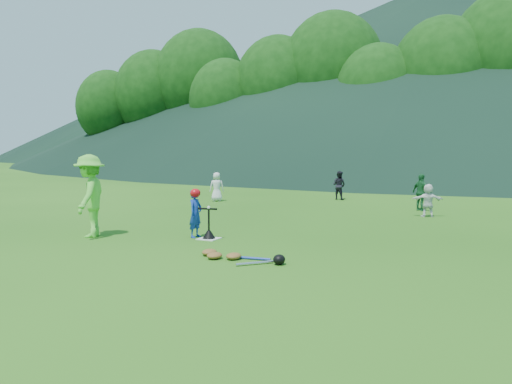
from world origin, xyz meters
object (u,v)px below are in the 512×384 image
batter_child (196,214)px  batting_tee (209,234)px  fielder_c (421,192)px  fielder_d (428,200)px  fielder_b (339,185)px  home_plate (209,239)px  fielder_a (217,187)px  adult_coach (90,196)px  equipment_pile (233,256)px

batter_child → batting_tee: bearing=-97.8°
fielder_c → fielder_d: bearing=143.0°
batter_child → fielder_b: 9.89m
home_plate → fielder_b: size_ratio=0.38×
fielder_a → batting_tee: 8.27m
home_plate → adult_coach: size_ratio=0.23×
batting_tee → equipment_pile: (1.53, -1.62, -0.06)m
home_plate → batter_child: size_ratio=0.40×
batting_tee → batter_child: bearing=171.0°
fielder_a → fielder_b: bearing=-177.0°
batter_child → fielder_c: size_ratio=0.91×
fielder_c → fielder_d: (0.40, -1.46, -0.12)m
home_plate → equipment_pile: 2.22m
fielder_c → equipment_pile: bearing=114.5°
batter_child → adult_coach: 2.55m
fielder_a → fielder_b: size_ratio=0.98×
fielder_a → adult_coach: bearing=69.1°
fielder_a → fielder_d: 8.18m
fielder_b → fielder_d: 5.45m
fielder_b → batter_child: bearing=98.5°
adult_coach → fielder_c: adult_coach is taller
adult_coach → fielder_d: size_ratio=1.92×
home_plate → fielder_b: fielder_b is taller
adult_coach → fielder_b: adult_coach is taller
home_plate → batter_child: batter_child is taller
equipment_pile → adult_coach: bearing=171.2°
fielder_b → fielder_c: (3.53, -2.31, 0.04)m
batter_child → fielder_c: (4.09, 7.56, 0.06)m
fielder_b → batting_tee: (-0.16, -9.94, -0.46)m
fielder_b → home_plate: bearing=100.9°
batter_child → batting_tee: size_ratio=1.67×
fielder_a → fielder_c: (7.71, 0.42, 0.05)m
adult_coach → equipment_pile: adult_coach is taller
home_plate → batter_child: (-0.40, 0.06, 0.56)m
adult_coach → fielder_c: bearing=116.1°
fielder_b → fielder_d: size_ratio=1.15×
adult_coach → fielder_c: (6.38, 8.59, -0.36)m
equipment_pile → batting_tee: bearing=133.4°
fielder_c → equipment_pile: fielder_c is taller
fielder_a → fielder_d: bearing=142.6°
home_plate → fielder_a: size_ratio=0.39×
fielder_b → batting_tee: fielder_b is taller
adult_coach → fielder_d: (6.78, 7.13, -0.47)m
batter_child → fielder_b: fielder_b is taller
batter_child → fielder_d: size_ratio=1.11×
adult_coach → fielder_b: 11.27m
fielder_b → batting_tee: bearing=100.9°
equipment_pile → batter_child: bearing=139.0°
fielder_b → fielder_c: size_ratio=0.94×
fielder_d → equipment_pile: size_ratio=0.57×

